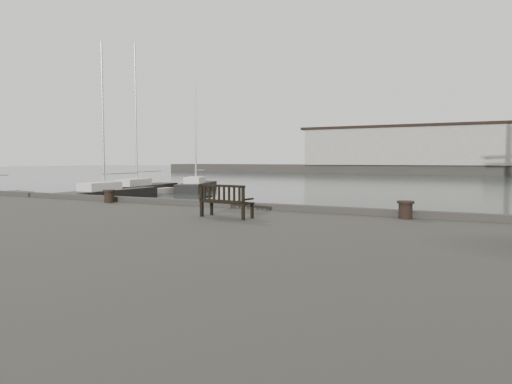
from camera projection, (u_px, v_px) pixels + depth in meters
ground at (238, 257)px, 14.28m from camera, size 400.00×400.00×0.00m
pontoon at (60, 200)px, 32.17m from camera, size 2.00×24.00×0.50m
breakwater at (428, 154)px, 97.90m from camera, size 140.00×9.50×12.20m
bench at (226, 207)px, 11.65m from camera, size 1.48×0.66×0.82m
bollard_left at (109, 196)px, 15.80m from camera, size 0.52×0.52×0.44m
bollard_right at (405, 210)px, 11.42m from camera, size 0.56×0.56×0.45m
yacht_b at (140, 191)px, 40.74m from camera, size 4.07×10.60×13.64m
yacht_c at (109, 197)px, 34.52m from camera, size 2.52×9.14×12.27m
yacht_d at (197, 188)px, 45.27m from camera, size 5.11×8.78×10.87m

